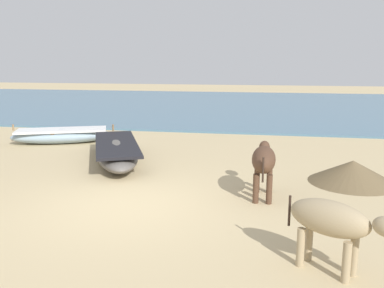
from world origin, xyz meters
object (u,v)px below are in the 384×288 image
(fishing_boat_0, at_px, (117,151))
(cow_second_adult_dark, at_px, (264,161))
(fishing_boat_1, at_px, (62,135))
(cow_adult_dun, at_px, (333,222))

(fishing_boat_0, relative_size, cow_second_adult_dark, 2.58)
(fishing_boat_1, xyz_separation_m, cow_adult_dun, (7.67, -7.33, 0.44))
(fishing_boat_0, distance_m, cow_adult_dun, 7.17)
(fishing_boat_0, bearing_deg, fishing_boat_1, 28.58)
(fishing_boat_1, bearing_deg, cow_adult_dun, 114.83)
(fishing_boat_0, relative_size, fishing_boat_1, 1.23)
(fishing_boat_0, distance_m, cow_second_adult_dark, 4.64)
(cow_adult_dun, bearing_deg, cow_second_adult_dark, 139.49)
(cow_adult_dun, bearing_deg, fishing_boat_0, 165.48)
(fishing_boat_0, relative_size, cow_adult_dun, 3.05)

